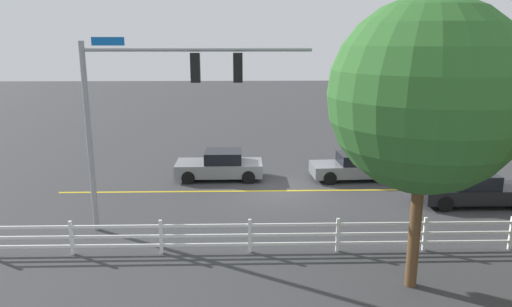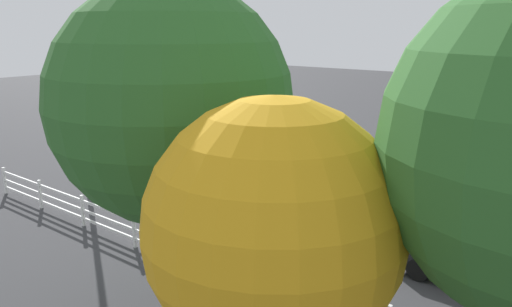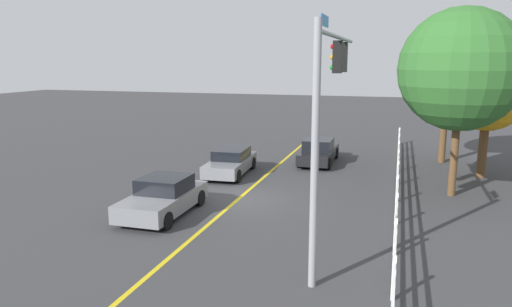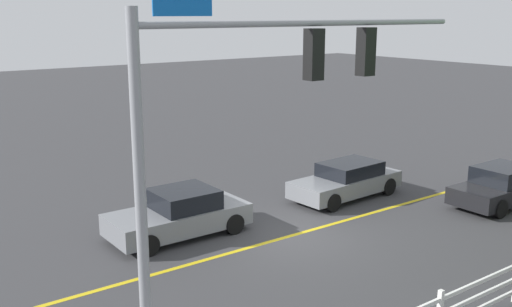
{
  "view_description": "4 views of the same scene",
  "coord_description": "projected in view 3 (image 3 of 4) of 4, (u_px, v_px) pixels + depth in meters",
  "views": [
    {
      "loc": [
        1.5,
        20.68,
        6.81
      ],
      "look_at": [
        0.98,
        0.8,
        1.98
      ],
      "focal_mm": 32.96,
      "sensor_mm": 36.0,
      "label": 1
    },
    {
      "loc": [
        -11.02,
        15.69,
        6.96
      ],
      "look_at": [
        0.74,
        0.85,
        2.11
      ],
      "focal_mm": 35.04,
      "sensor_mm": 36.0,
      "label": 2
    },
    {
      "loc": [
        18.49,
        6.32,
        5.81
      ],
      "look_at": [
        0.17,
        0.84,
        2.05
      ],
      "focal_mm": 33.7,
      "sensor_mm": 36.0,
      "label": 3
    },
    {
      "loc": [
        10.97,
        13.13,
        6.68
      ],
      "look_at": [
        1.56,
        0.31,
        2.88
      ],
      "focal_mm": 41.56,
      "sensor_mm": 36.0,
      "label": 4
    }
  ],
  "objects": [
    {
      "name": "tree_1",
      "position": [
        488.0,
        93.0,
        23.26
      ],
      "size": [
        3.72,
        3.72,
        6.08
      ],
      "color": "brown",
      "rests_on": "ground_plane"
    },
    {
      "name": "car_1",
      "position": [
        231.0,
        162.0,
        24.57
      ],
      "size": [
        4.55,
        2.02,
        1.32
      ],
      "rotation": [
        0.0,
        0.0,
        6.34
      ],
      "color": "slate",
      "rests_on": "ground_plane"
    },
    {
      "name": "ground_plane",
      "position": [
        238.0,
        199.0,
        20.28
      ],
      "size": [
        120.0,
        120.0,
        0.0
      ],
      "primitive_type": "plane",
      "color": "#38383A"
    },
    {
      "name": "tree_0",
      "position": [
        461.0,
        70.0,
        19.82
      ],
      "size": [
        5.11,
        5.11,
        7.95
      ],
      "color": "brown",
      "rests_on": "ground_plane"
    },
    {
      "name": "car_2",
      "position": [
        163.0,
        197.0,
        18.2
      ],
      "size": [
        4.29,
        2.0,
        1.43
      ],
      "rotation": [
        0.0,
        0.0,
        6.28
      ],
      "color": "slate",
      "rests_on": "ground_plane"
    },
    {
      "name": "lane_center_stripe",
      "position": [
        264.0,
        177.0,
        24.04
      ],
      "size": [
        28.0,
        0.16,
        0.01
      ],
      "primitive_type": "cube",
      "color": "gold",
      "rests_on": "ground_plane"
    },
    {
      "name": "tree_2",
      "position": [
        448.0,
        65.0,
        26.5
      ],
      "size": [
        4.63,
        4.63,
        7.85
      ],
      "color": "brown",
      "rests_on": "ground_plane"
    },
    {
      "name": "signal_assembly",
      "position": [
        330.0,
        92.0,
        13.75
      ],
      "size": [
        7.87,
        0.38,
        6.9
      ],
      "color": "gray",
      "rests_on": "ground_plane"
    },
    {
      "name": "car_0",
      "position": [
        319.0,
        152.0,
        27.28
      ],
      "size": [
        4.67,
        1.8,
        1.4
      ],
      "rotation": [
        0.0,
        0.0,
        3.14
      ],
      "color": "black",
      "rests_on": "ground_plane"
    },
    {
      "name": "white_rail_fence",
      "position": [
        398.0,
        179.0,
        21.18
      ],
      "size": [
        26.1,
        0.1,
        1.15
      ],
      "color": "white",
      "rests_on": "ground_plane"
    }
  ]
}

